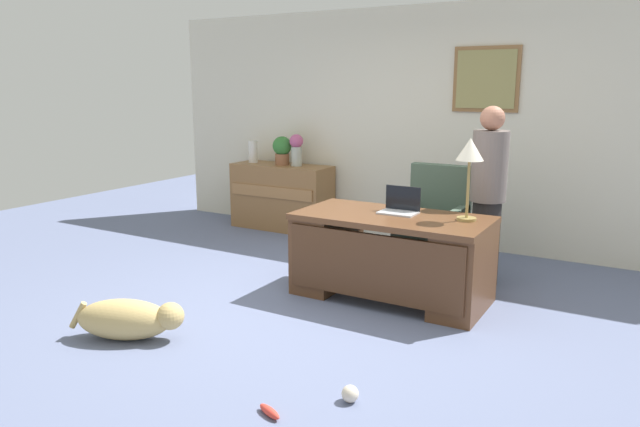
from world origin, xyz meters
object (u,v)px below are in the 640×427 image
credenza (282,197)px  desk_lamp (470,155)px  vase_with_flowers (296,148)px  dog_toy_ball (350,394)px  dog_lying (129,319)px  laptop (400,206)px  dog_toy_bone (269,411)px  potted_plant (282,149)px  desk (390,254)px  person_standing (488,195)px  armchair (434,225)px  vase_empty (253,152)px

credenza → desk_lamp: 3.34m
vase_with_flowers → dog_toy_ball: bearing=-53.3°
credenza → dog_lying: credenza is taller
laptop → dog_toy_bone: (0.16, -2.22, -0.77)m
credenza → potted_plant: 0.61m
desk → vase_with_flowers: 2.70m
credenza → person_standing: person_standing is taller
desk → laptop: (0.02, 0.15, 0.40)m
laptop → dog_toy_ball: (0.49, -1.86, -0.74)m
credenza → dog_lying: (0.95, -3.41, -0.26)m
laptop → dog_toy_ball: bearing=-75.3°
desk_lamp → laptop: bearing=179.9°
dog_lying → person_standing: bearing=53.4°
laptop → desk_lamp: desk_lamp is taller
vase_with_flowers → desk_lamp: bearing=-30.1°
vase_with_flowers → dog_toy_ball: vase_with_flowers is taller
armchair → dog_toy_ball: armchair is taller
vase_with_flowers → credenza: bearing=-179.7°
dog_toy_ball → potted_plant: bearing=129.0°
credenza → vase_with_flowers: vase_with_flowers is taller
dog_lying → laptop: laptop is taller
armchair → vase_empty: 2.90m
dog_lying → desk_lamp: size_ratio=1.21×
desk → credenza: (-2.24, 1.67, 0.02)m
dog_toy_ball → vase_empty: bearing=133.3°
desk → credenza: 2.79m
person_standing → potted_plant: size_ratio=4.56×
laptop → dog_lying: bearing=-124.7°
desk → vase_empty: vase_empty is taller
dog_toy_bone → vase_empty: bearing=127.5°
desk → potted_plant: (-2.23, 1.67, 0.63)m
person_standing → dog_toy_bone: (-0.42, -2.88, -0.82)m
credenza → dog_toy_ball: size_ratio=12.74×
laptop → potted_plant: size_ratio=0.89×
credenza → vase_empty: size_ratio=4.60×
desk → armchair: 0.91m
person_standing → vase_with_flowers: size_ratio=4.16×
armchair → desk_lamp: (0.54, -0.76, 0.80)m
dog_lying → vase_with_flowers: vase_with_flowers is taller
armchair → potted_plant: (-2.29, 0.76, 0.55)m
dog_toy_ball → dog_toy_bone: bearing=-131.8°
dog_lying → dog_toy_ball: dog_lying is taller
credenza → desk_lamp: bearing=-28.1°
laptop → potted_plant: 2.72m
desk_lamp → desk: bearing=-166.0°
desk_lamp → dog_toy_bone: (-0.42, -2.22, -1.25)m
dog_toy_bone → person_standing: bearing=81.8°
desk_lamp → dog_toy_ball: (-0.10, -1.86, -1.22)m
person_standing → laptop: person_standing is taller
desk_lamp → potted_plant: desk_lamp is taller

